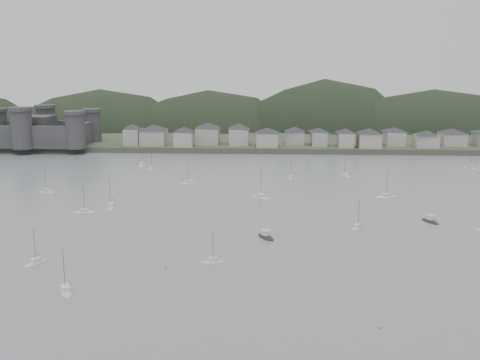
{
  "coord_description": "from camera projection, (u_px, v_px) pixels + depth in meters",
  "views": [
    {
      "loc": [
        8.85,
        -110.02,
        45.47
      ],
      "look_at": [
        0.0,
        75.0,
        6.0
      ],
      "focal_mm": 39.68,
      "sensor_mm": 36.0,
      "label": 1
    }
  ],
  "objects": [
    {
      "name": "far_shore_land",
      "position": [
        254.0,
        126.0,
        405.25
      ],
      "size": [
        900.0,
        250.0,
        3.0
      ],
      "primitive_type": "cube",
      "color": "#383D2D",
      "rests_on": "ground"
    },
    {
      "name": "castle",
      "position": [
        35.0,
        130.0,
        296.35
      ],
      "size": [
        66.0,
        43.0,
        20.0
      ],
      "color": "#333335",
      "rests_on": "far_shore_land"
    },
    {
      "name": "ground",
      "position": [
        224.0,
        277.0,
        117.37
      ],
      "size": [
        900.0,
        900.0,
        0.0
      ],
      "primitive_type": "plane",
      "color": "slate",
      "rests_on": "ground"
    },
    {
      "name": "motor_launch_far",
      "position": [
        266.0,
        237.0,
        144.29
      ],
      "size": [
        6.03,
        7.68,
        3.77
      ],
      "rotation": [
        0.0,
        0.0,
        3.68
      ],
      "color": "black",
      "rests_on": "ground"
    },
    {
      "name": "motor_launch_near",
      "position": [
        430.0,
        221.0,
        159.01
      ],
      "size": [
        5.12,
        7.31,
        3.67
      ],
      "rotation": [
        0.0,
        0.0,
        0.43
      ],
      "color": "black",
      "rests_on": "ground"
    },
    {
      "name": "waterfront_town",
      "position": [
        341.0,
        135.0,
        292.31
      ],
      "size": [
        451.48,
        28.46,
        12.92
      ],
      "color": "#A09D93",
      "rests_on": "far_shore_land"
    },
    {
      "name": "forested_ridge",
      "position": [
        260.0,
        147.0,
        382.68
      ],
      "size": [
        851.55,
        103.94,
        102.57
      ],
      "color": "black",
      "rests_on": "ground"
    },
    {
      "name": "moored_fleet",
      "position": [
        211.0,
        204.0,
        179.74
      ],
      "size": [
        258.78,
        152.79,
        13.76
      ],
      "color": "beige",
      "rests_on": "ground"
    },
    {
      "name": "mooring_buoys",
      "position": [
        229.0,
        210.0,
        171.98
      ],
      "size": [
        151.88,
        153.97,
        0.7
      ],
      "color": "#CC7D44",
      "rests_on": "ground"
    }
  ]
}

